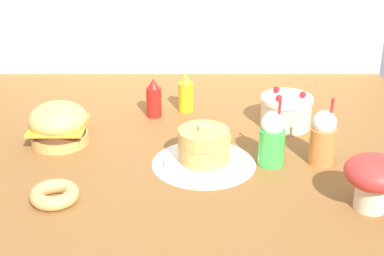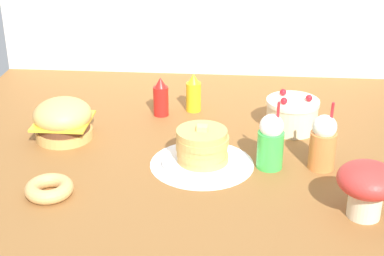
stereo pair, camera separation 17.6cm
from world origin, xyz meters
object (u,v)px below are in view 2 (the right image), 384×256
Objects in this scene: ketchup_bottle at (161,98)px; mushroom_stool at (367,185)px; burger at (63,120)px; donut_pink_glaze at (49,188)px; pancake_stack at (202,149)px; orange_float_cup at (323,142)px; layer_cake at (292,114)px; mustard_bottle at (194,94)px; cream_soda_cup at (271,142)px.

mushroom_stool is at bearing -45.01° from ketchup_bottle.
mushroom_stool is (1.21, -0.53, 0.04)m from burger.
donut_pink_glaze is 1.13m from mushroom_stool.
pancake_stack reaches higher than donut_pink_glaze.
layer_cake is at bearing 104.46° from orange_float_cup.
mushroom_stool is at bearing -74.22° from layer_cake.
pancake_stack is 0.56m from mustard_bottle.
mustard_bottle is 1.10m from mushroom_stool.
burger is at bearing -147.02° from mustard_bottle.
layer_cake is 0.37m from orange_float_cup.
pancake_stack is at bearing 27.28° from donut_pink_glaze.
mustard_bottle is (0.55, 0.36, 0.00)m from burger.
orange_float_cup reaches higher than layer_cake.
layer_cake reaches higher than pancake_stack.
mushroom_stool is at bearing -29.29° from pancake_stack.
mushroom_stool reaches higher than burger.
ketchup_bottle and mustard_bottle have the same top height.
orange_float_cup is at bearing 16.18° from donut_pink_glaze.
mustard_bottle is (-0.46, 0.18, 0.02)m from layer_cake.
cream_soda_cup is (-0.11, -0.37, 0.04)m from layer_cake.
ketchup_bottle reaches higher than layer_cake.
mushroom_stool reaches higher than pancake_stack.
layer_cake is 1.13× the size of mushroom_stool.
layer_cake is 0.73m from mushroom_stool.
donut_pink_glaze is at bearing -144.91° from layer_cake.
cream_soda_cup reaches higher than layer_cake.
pancake_stack is 1.70× the size of ketchup_bottle.
mustard_bottle is 0.77m from orange_float_cup.
layer_cake is 0.83× the size of cream_soda_cup.
cream_soda_cup is at bearing -12.34° from burger.
cream_soda_cup reaches higher than pancake_stack.
layer_cake is at bearing 72.90° from cream_soda_cup.
mushroom_stool is at bearing -53.09° from mustard_bottle.
mustard_bottle is at bearing 122.38° from cream_soda_cup.
mushroom_stool is (0.11, -0.34, 0.01)m from orange_float_cup.
mustard_bottle is 0.91× the size of mushroom_stool.
mushroom_stool reaches higher than mustard_bottle.
mustard_bottle is 1.08× the size of donut_pink_glaze.
ketchup_bottle is 0.85m from orange_float_cup.
cream_soda_cup is 1.61× the size of donut_pink_glaze.
cream_soda_cup is at bearing -57.62° from mustard_bottle.
layer_cake is at bearing -21.33° from mustard_bottle.
pancake_stack is at bearing 150.71° from mushroom_stool.
mustard_bottle is (-0.08, 0.55, 0.02)m from pancake_stack.
ketchup_bottle reaches higher than donut_pink_glaze.
mushroom_stool is (0.66, -0.88, 0.04)m from mustard_bottle.
pancake_stack is 1.55× the size of mushroom_stool.
ketchup_bottle is at bearing -156.30° from mustard_bottle.
orange_float_cup is at bearing 1.87° from pancake_stack.
pancake_stack is at bearing -178.13° from orange_float_cup.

